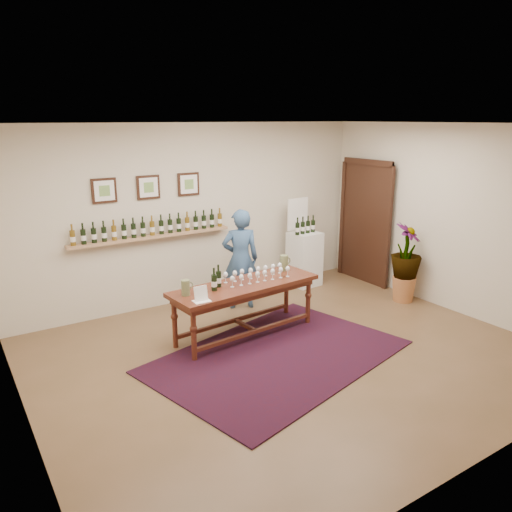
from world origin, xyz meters
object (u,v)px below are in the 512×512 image
tasting_table (245,291)px  person (240,259)px  display_pedestal (304,259)px  potted_plant (406,263)px

tasting_table → person: (0.49, 0.93, 0.15)m
tasting_table → display_pedestal: display_pedestal is taller
display_pedestal → potted_plant: size_ratio=0.86×
tasting_table → display_pedestal: bearing=27.2°
person → potted_plant: bearing=175.4°
potted_plant → person: (-2.34, 1.20, 0.14)m
potted_plant → display_pedestal: bearing=118.8°
tasting_table → person: size_ratio=1.37×
potted_plant → tasting_table: bearing=174.4°
display_pedestal → tasting_table: bearing=-148.1°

